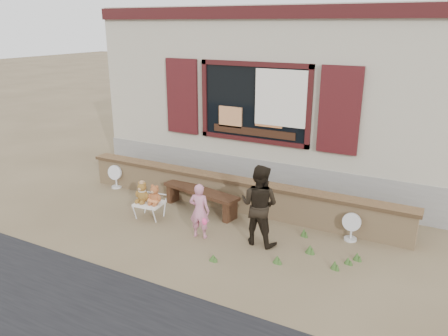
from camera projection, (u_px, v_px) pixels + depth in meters
The scene contains 12 objects.
ground at pixel (209, 227), 8.20m from camera, with size 80.00×80.00×0.00m, color brown.
shopfront at pixel (294, 90), 11.32m from camera, with size 8.04×5.13×4.00m.
brick_wall at pixel (233, 193), 8.92m from camera, with size 7.10×0.36×0.67m.
bench at pixel (200, 195), 8.85m from camera, with size 1.80×0.71×0.45m.
folding_chair at pixel (149, 204), 8.52m from camera, with size 0.56×0.51×0.32m.
teddy_bear_left at pixel (143, 192), 8.49m from camera, with size 0.31×0.27×0.42m, color brown, non-canonical shape.
teddy_bear_right at pixel (155, 194), 8.40m from camera, with size 0.29×0.25×0.40m, color brown, non-canonical shape.
child at pixel (199, 211), 7.68m from camera, with size 0.37×0.24×1.01m, color pink.
adult at pixel (259, 205), 7.41m from camera, with size 0.69×0.54×1.42m, color black.
fan_left at pixel (116, 176), 10.09m from camera, with size 0.35×0.23×0.55m.
fan_right at pixel (352, 226), 7.63m from camera, with size 0.33×0.22×0.53m.
grass_tufts at pixel (305, 253), 7.14m from camera, with size 2.18×1.63×0.15m.
Camera 1 is at (3.74, -6.42, 3.65)m, focal length 35.00 mm.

